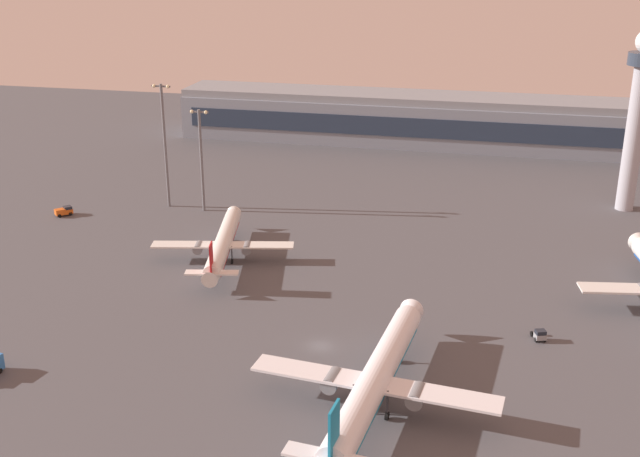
{
  "coord_description": "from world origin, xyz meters",
  "views": [
    {
      "loc": [
        26.32,
        -113.02,
        64.32
      ],
      "look_at": [
        -10.52,
        44.78,
        4.0
      ],
      "focal_mm": 43.84,
      "sensor_mm": 36.0,
      "label": 1
    }
  ],
  "objects_px": {
    "pushback_tug": "(540,335)",
    "apron_light_central": "(165,139)",
    "control_tower": "(638,110)",
    "cargo_loader": "(64,211)",
    "airplane_taxiway_distant": "(375,381)",
    "apron_light_east": "(201,154)",
    "airplane_far_stand": "(223,244)"
  },
  "relations": [
    {
      "from": "airplane_far_stand",
      "to": "cargo_loader",
      "type": "height_order",
      "value": "airplane_far_stand"
    },
    {
      "from": "airplane_taxiway_distant",
      "to": "airplane_far_stand",
      "type": "distance_m",
      "value": 62.68
    },
    {
      "from": "airplane_taxiway_distant",
      "to": "cargo_loader",
      "type": "height_order",
      "value": "airplane_taxiway_distant"
    },
    {
      "from": "cargo_loader",
      "to": "apron_light_east",
      "type": "distance_m",
      "value": 36.81
    },
    {
      "from": "control_tower",
      "to": "apron_light_east",
      "type": "bearing_deg",
      "value": -166.25
    },
    {
      "from": "airplane_taxiway_distant",
      "to": "apron_light_east",
      "type": "distance_m",
      "value": 96.33
    },
    {
      "from": "airplane_far_stand",
      "to": "airplane_taxiway_distant",
      "type": "bearing_deg",
      "value": -62.01
    },
    {
      "from": "control_tower",
      "to": "pushback_tug",
      "type": "relative_size",
      "value": 12.68
    },
    {
      "from": "cargo_loader",
      "to": "pushback_tug",
      "type": "bearing_deg",
      "value": 23.57
    },
    {
      "from": "cargo_loader",
      "to": "pushback_tug",
      "type": "xyz_separation_m",
      "value": [
        112.6,
        -39.46,
        -0.11
      ]
    },
    {
      "from": "airplane_far_stand",
      "to": "pushback_tug",
      "type": "height_order",
      "value": "airplane_far_stand"
    },
    {
      "from": "pushback_tug",
      "to": "airplane_far_stand",
      "type": "bearing_deg",
      "value": -38.07
    },
    {
      "from": "airplane_far_stand",
      "to": "pushback_tug",
      "type": "distance_m",
      "value": 68.03
    },
    {
      "from": "airplane_taxiway_distant",
      "to": "apron_light_east",
      "type": "xyz_separation_m",
      "value": [
        -56.24,
        77.56,
        10.1
      ]
    },
    {
      "from": "airplane_taxiway_distant",
      "to": "apron_light_east",
      "type": "bearing_deg",
      "value": 131.85
    },
    {
      "from": "airplane_far_stand",
      "to": "apron_light_central",
      "type": "height_order",
      "value": "apron_light_central"
    },
    {
      "from": "cargo_loader",
      "to": "pushback_tug",
      "type": "height_order",
      "value": "cargo_loader"
    },
    {
      "from": "airplane_taxiway_distant",
      "to": "apron_light_east",
      "type": "relative_size",
      "value": 1.84
    },
    {
      "from": "airplane_taxiway_distant",
      "to": "cargo_loader",
      "type": "relative_size",
      "value": 10.82
    },
    {
      "from": "control_tower",
      "to": "cargo_loader",
      "type": "xyz_separation_m",
      "value": [
        -135.48,
        -36.82,
        -24.26
      ]
    },
    {
      "from": "control_tower",
      "to": "airplane_taxiway_distant",
      "type": "relative_size",
      "value": 0.94
    },
    {
      "from": "apron_light_east",
      "to": "apron_light_central",
      "type": "xyz_separation_m",
      "value": [
        -9.89,
        1.08,
        2.87
      ]
    },
    {
      "from": "pushback_tug",
      "to": "apron_light_central",
      "type": "bearing_deg",
      "value": -49.73
    },
    {
      "from": "airplane_far_stand",
      "to": "cargo_loader",
      "type": "distance_m",
      "value": 51.42
    },
    {
      "from": "control_tower",
      "to": "pushback_tug",
      "type": "bearing_deg",
      "value": -106.7
    },
    {
      "from": "control_tower",
      "to": "airplane_taxiway_distant",
      "type": "xyz_separation_m",
      "value": [
        -47.01,
        -102.82,
        -20.85
      ]
    },
    {
      "from": "control_tower",
      "to": "apron_light_east",
      "type": "distance_m",
      "value": 106.83
    },
    {
      "from": "apron_light_east",
      "to": "cargo_loader",
      "type": "bearing_deg",
      "value": -160.26
    },
    {
      "from": "pushback_tug",
      "to": "airplane_taxiway_distant",
      "type": "bearing_deg",
      "value": 27.99
    },
    {
      "from": "cargo_loader",
      "to": "apron_light_east",
      "type": "relative_size",
      "value": 0.17
    },
    {
      "from": "pushback_tug",
      "to": "apron_light_east",
      "type": "xyz_separation_m",
      "value": [
        -80.37,
        51.02,
        13.62
      ]
    },
    {
      "from": "pushback_tug",
      "to": "apron_light_central",
      "type": "height_order",
      "value": "apron_light_central"
    }
  ]
}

